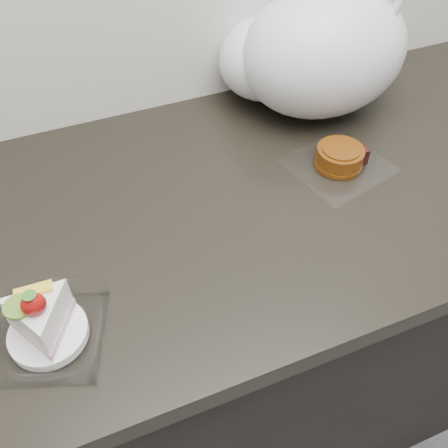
% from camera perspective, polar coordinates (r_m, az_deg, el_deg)
% --- Properties ---
extents(counter, '(2.04, 0.64, 0.90)m').
position_cam_1_polar(counter, '(1.23, 3.55, -11.23)').
color(counter, black).
rests_on(counter, ground).
extents(cake_tray, '(0.18, 0.18, 0.11)m').
position_cam_1_polar(cake_tray, '(0.70, -19.79, -10.89)').
color(cake_tray, white).
rests_on(cake_tray, counter).
extents(mooncake_wrap, '(0.20, 0.19, 0.04)m').
position_cam_1_polar(mooncake_wrap, '(0.94, 13.12, 7.31)').
color(mooncake_wrap, white).
rests_on(mooncake_wrap, counter).
extents(plastic_bag, '(0.42, 0.36, 0.31)m').
position_cam_1_polar(plastic_bag, '(1.03, 10.08, 18.77)').
color(plastic_bag, white).
rests_on(plastic_bag, counter).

